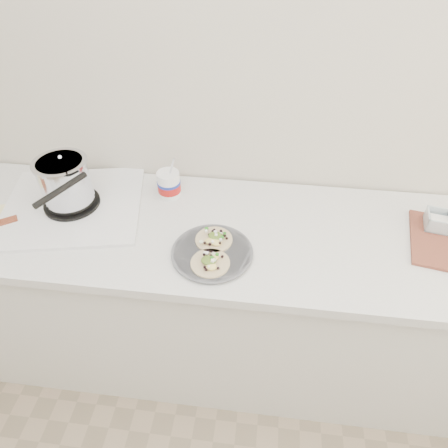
# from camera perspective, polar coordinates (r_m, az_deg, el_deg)

# --- Properties ---
(counter) EXTENTS (2.44, 0.66, 0.90)m
(counter) POSITION_cam_1_polar(r_m,az_deg,el_deg) (1.87, 0.20, -10.63)
(counter) COLOR silver
(counter) RESTS_ON ground
(stove) EXTENTS (0.63, 0.60, 0.26)m
(stove) POSITION_cam_1_polar(r_m,az_deg,el_deg) (1.69, -21.39, 4.53)
(stove) COLOR silver
(stove) RESTS_ON counter
(taco_plate) EXTENTS (0.29, 0.29, 0.04)m
(taco_plate) POSITION_cam_1_polar(r_m,az_deg,el_deg) (1.42, -1.71, -3.86)
(taco_plate) COLOR #56585D
(taco_plate) RESTS_ON counter
(tub) EXTENTS (0.10, 0.10, 0.21)m
(tub) POSITION_cam_1_polar(r_m,az_deg,el_deg) (1.66, -7.82, 5.89)
(tub) COLOR white
(tub) RESTS_ON counter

